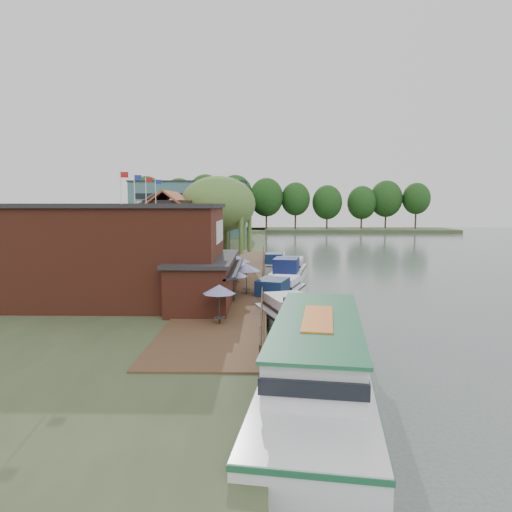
{
  "coord_description": "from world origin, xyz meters",
  "views": [
    {
      "loc": [
        -5.1,
        -33.67,
        8.21
      ],
      "look_at": [
        -6.0,
        12.0,
        3.0
      ],
      "focal_mm": 32.0,
      "sensor_mm": 36.0,
      "label": 1
    }
  ],
  "objects": [
    {
      "name": "ground",
      "position": [
        0.0,
        0.0,
        0.0
      ],
      "size": [
        260.0,
        260.0,
        0.0
      ],
      "primitive_type": "plane",
      "color": "#4A5652",
      "rests_on": "ground"
    },
    {
      "name": "land_bank",
      "position": [
        -30.0,
        35.0,
        0.5
      ],
      "size": [
        50.0,
        140.0,
        1.0
      ],
      "primitive_type": "cube",
      "color": "#384728",
      "rests_on": "ground"
    },
    {
      "name": "quay_deck",
      "position": [
        -8.0,
        10.0,
        1.05
      ],
      "size": [
        6.0,
        50.0,
        0.1
      ],
      "primitive_type": "cube",
      "color": "#47301E",
      "rests_on": "land_bank"
    },
    {
      "name": "quay_rail",
      "position": [
        -5.3,
        10.5,
        1.5
      ],
      "size": [
        0.2,
        49.0,
        1.0
      ],
      "primitive_type": null,
      "color": "black",
      "rests_on": "land_bank"
    },
    {
      "name": "pub",
      "position": [
        -14.0,
        -1.0,
        4.65
      ],
      "size": [
        20.0,
        11.0,
        7.3
      ],
      "primitive_type": null,
      "color": "maroon",
      "rests_on": "land_bank"
    },
    {
      "name": "hotel_block",
      "position": [
        -22.0,
        70.0,
        7.15
      ],
      "size": [
        25.4,
        12.4,
        12.3
      ],
      "primitive_type": null,
      "color": "#38666B",
      "rests_on": "land_bank"
    },
    {
      "name": "cottage_a",
      "position": [
        -15.0,
        14.0,
        5.25
      ],
      "size": [
        8.6,
        7.6,
        8.5
      ],
      "primitive_type": null,
      "color": "black",
      "rests_on": "land_bank"
    },
    {
      "name": "cottage_b",
      "position": [
        -18.0,
        24.0,
        5.25
      ],
      "size": [
        9.6,
        8.6,
        8.5
      ],
      "primitive_type": null,
      "color": "beige",
      "rests_on": "land_bank"
    },
    {
      "name": "cottage_c",
      "position": [
        -14.0,
        33.0,
        5.25
      ],
      "size": [
        7.6,
        7.6,
        8.5
      ],
      "primitive_type": null,
      "color": "black",
      "rests_on": "land_bank"
    },
    {
      "name": "willow",
      "position": [
        -10.5,
        19.0,
        6.21
      ],
      "size": [
        8.6,
        8.6,
        10.43
      ],
      "primitive_type": null,
      "color": "#476B2D",
      "rests_on": "land_bank"
    },
    {
      "name": "umbrella_0",
      "position": [
        -7.8,
        -7.11,
        2.29
      ],
      "size": [
        1.98,
        1.98,
        2.38
      ],
      "primitive_type": null,
      "color": "navy",
      "rests_on": "quay_deck"
    },
    {
      "name": "umbrella_1",
      "position": [
        -7.39,
        -0.6,
        2.29
      ],
      "size": [
        2.06,
        2.06,
        2.38
      ],
      "primitive_type": null,
      "color": "#1C2F9C",
      "rests_on": "quay_deck"
    },
    {
      "name": "umbrella_2",
      "position": [
        -6.57,
        2.27,
        2.29
      ],
      "size": [
        2.31,
        2.31,
        2.38
      ],
      "primitive_type": null,
      "color": "navy",
      "rests_on": "quay_deck"
    },
    {
      "name": "umbrella_3",
      "position": [
        -7.61,
        5.68,
        2.29
      ],
      "size": [
        2.21,
        2.21,
        2.38
      ],
      "primitive_type": null,
      "color": "navy",
      "rests_on": "quay_deck"
    },
    {
      "name": "umbrella_4",
      "position": [
        -7.65,
        8.01,
        2.29
      ],
      "size": [
        2.42,
        2.42,
        2.38
      ],
      "primitive_type": null,
      "color": "navy",
      "rests_on": "quay_deck"
    },
    {
      "name": "cruiser_0",
      "position": [
        -2.98,
        -5.72,
        1.3
      ],
      "size": [
        6.51,
        11.18,
        2.61
      ],
      "primitive_type": null,
      "rotation": [
        0.0,
        0.0,
        0.31
      ],
      "color": "white",
      "rests_on": "ground"
    },
    {
      "name": "cruiser_1",
      "position": [
        -3.94,
        3.64,
        1.16
      ],
      "size": [
        5.85,
        10.11,
        2.32
      ],
      "primitive_type": null,
      "rotation": [
        0.0,
        0.0,
        -0.3
      ],
      "color": "silver",
      "rests_on": "ground"
    },
    {
      "name": "cruiser_2",
      "position": [
        -2.52,
        15.25,
        1.33
      ],
      "size": [
        5.28,
        11.26,
        2.66
      ],
      "primitive_type": null,
      "rotation": [
        0.0,
        0.0,
        -0.17
      ],
      "color": "white",
      "rests_on": "ground"
    },
    {
      "name": "cruiser_3",
      "position": [
        -3.8,
        23.39,
        1.12
      ],
      "size": [
        3.84,
        9.57,
        2.24
      ],
      "primitive_type": null,
      "rotation": [
        0.0,
        0.0,
        -0.09
      ],
      "color": "white",
      "rests_on": "ground"
    },
    {
      "name": "tour_boat",
      "position": [
        -2.92,
        -15.25,
        1.7
      ],
      "size": [
        6.5,
        16.05,
        3.41
      ],
      "primitive_type": null,
      "rotation": [
        0.0,
        0.0,
        -0.14
      ],
      "color": "silver",
      "rests_on": "ground"
    },
    {
      "name": "swan",
      "position": [
        -1.37,
        -9.31,
        0.22
      ],
      "size": [
        0.44,
        0.44,
        0.44
      ],
      "primitive_type": "sphere",
      "color": "white",
      "rests_on": "ground"
    },
    {
      "name": "bank_tree_0",
      "position": [
        -13.3,
        43.12,
        6.29
      ],
      "size": [
        6.92,
        6.92,
        10.59
      ],
      "primitive_type": null,
      "color": "#143811",
      "rests_on": "land_bank"
    },
    {
      "name": "bank_tree_1",
      "position": [
        -15.8,
        48.19,
        6.84
      ],
      "size": [
        7.04,
        7.04,
        11.68
      ],
      "primitive_type": null,
      "color": "#143811",
      "rests_on": "land_bank"
    },
    {
      "name": "bank_tree_2",
      "position": [
        -12.48,
        59.81,
        7.18
      ],
      "size": [
        6.73,
        6.73,
        12.36
      ],
      "primitive_type": null,
      "color": "#143811",
      "rests_on": "land_bank"
    },
    {
      "name": "bank_tree_3",
      "position": [
        -13.08,
        76.78,
        7.78
      ],
      "size": [
        6.91,
        6.91,
        13.56
      ],
      "primitive_type": null,
      "color": "#143811",
      "rests_on": "land_bank"
    },
    {
      "name": "bank_tree_4",
      "position": [
        -15.39,
        85.86,
        7.53
      ],
      "size": [
        7.79,
        7.79,
        13.07
      ],
      "primitive_type": null,
      "color": "#143811",
      "rests_on": "land_bank"
    },
    {
      "name": "bank_tree_5",
      "position": [
        -11.81,
        94.8,
        6.28
      ],
      "size": [
        6.04,
        6.04,
        10.57
      ],
      "primitive_type": null,
      "color": "#143811",
      "rests_on": "land_bank"
    }
  ]
}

